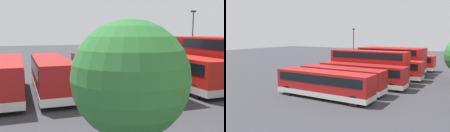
% 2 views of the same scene
% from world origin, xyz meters
% --- Properties ---
extents(ground_plane, '(140.00, 140.00, 0.00)m').
position_xyz_m(ground_plane, '(0.00, 0.00, 0.00)').
color(ground_plane, '#38383D').
extents(bus_double_decker_third, '(2.82, 10.82, 4.55)m').
position_xyz_m(bus_double_decker_third, '(-5.65, 11.57, 2.45)').
color(bus_double_decker_third, '#B71411').
rests_on(bus_double_decker_third, ground).
extents(bus_single_deck_fourth, '(2.86, 11.68, 2.95)m').
position_xyz_m(bus_single_deck_fourth, '(-2.01, 12.27, 1.62)').
color(bus_single_deck_fourth, red).
rests_on(bus_single_deck_fourth, ground).
extents(bus_double_decker_fifth, '(2.89, 11.39, 4.55)m').
position_xyz_m(bus_double_decker_fifth, '(1.97, 11.42, 2.45)').
color(bus_double_decker_fifth, '#B71411').
rests_on(bus_double_decker_fifth, ground).
extents(bus_single_deck_sixth, '(2.98, 11.88, 2.95)m').
position_xyz_m(bus_single_deck_sixth, '(5.16, 11.97, 1.62)').
color(bus_single_deck_sixth, '#A51919').
rests_on(bus_single_deck_sixth, ground).
extents(bus_single_deck_seventh, '(2.71, 10.69, 2.95)m').
position_xyz_m(bus_single_deck_seventh, '(9.25, 11.36, 1.62)').
color(bus_single_deck_seventh, '#A51919').
rests_on(bus_single_deck_seventh, ground).
extents(bus_single_deck_far_end, '(2.78, 11.31, 2.95)m').
position_xyz_m(bus_single_deck_far_end, '(12.69, 11.22, 1.62)').
color(bus_single_deck_far_end, '#A51919').
rests_on(bus_single_deck_far_end, ground).
extents(lamp_post_tall, '(0.70, 0.30, 8.02)m').
position_xyz_m(lamp_post_tall, '(-11.51, 1.50, 4.69)').
color(lamp_post_tall, '#38383D').
rests_on(lamp_post_tall, ground).
extents(waste_bin_yellow, '(0.60, 0.60, 0.95)m').
position_xyz_m(waste_bin_yellow, '(-2.41, -0.44, 0.47)').
color(waste_bin_yellow, yellow).
rests_on(waste_bin_yellow, ground).
extents(tree_midright, '(3.66, 3.66, 5.45)m').
position_xyz_m(tree_midright, '(8.29, 25.66, 3.61)').
color(tree_midright, '#4C3823').
rests_on(tree_midright, ground).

